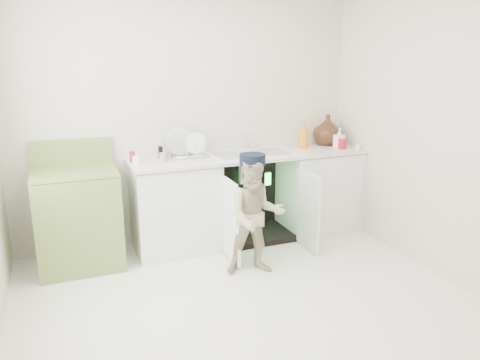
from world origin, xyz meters
name	(u,v)px	position (x,y,z in m)	size (l,w,h in m)	color
ground	(246,300)	(0.00, 0.00, 0.00)	(3.50, 3.50, 0.00)	silver
room_shell	(246,144)	(0.00, 0.00, 1.25)	(6.00, 5.50, 1.26)	beige
counter_run	(253,193)	(0.58, 1.21, 0.48)	(2.44, 1.02, 1.23)	white
avocado_stove	(78,217)	(-1.15, 1.18, 0.46)	(0.72, 0.65, 1.11)	olive
repair_worker	(256,215)	(0.27, 0.43, 0.54)	(0.64, 0.68, 1.07)	tan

